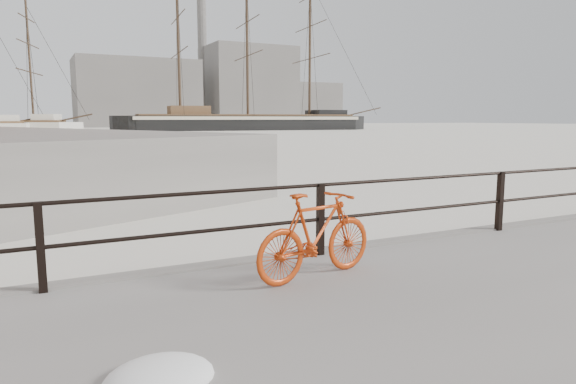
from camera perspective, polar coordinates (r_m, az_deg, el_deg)
name	(u,v)px	position (r m, az deg, el deg)	size (l,w,h in m)	color
ground	(490,248)	(9.62, 21.52, -5.84)	(400.00, 400.00, 0.00)	white
guardrail	(500,201)	(9.36, 22.47, -0.95)	(28.00, 0.10, 1.00)	black
bicycle	(316,235)	(6.08, 3.17, -4.79)	(1.72, 0.26, 1.04)	#B8360C
barque_black	(248,130)	(100.46, -4.46, 6.87)	(56.94, 18.64, 32.44)	black
industrial_west	(137,94)	(148.81, -16.44, 10.45)	(32.00, 18.00, 18.00)	gray
industrial_mid	(248,87)	(163.70, -4.42, 11.57)	(26.00, 20.00, 24.00)	gray
industrial_east	(305,104)	(177.89, 1.94, 9.70)	(20.00, 16.00, 14.00)	gray
smokestack	(203,53)	(164.88, -9.48, 14.95)	(2.80, 2.80, 44.00)	gray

